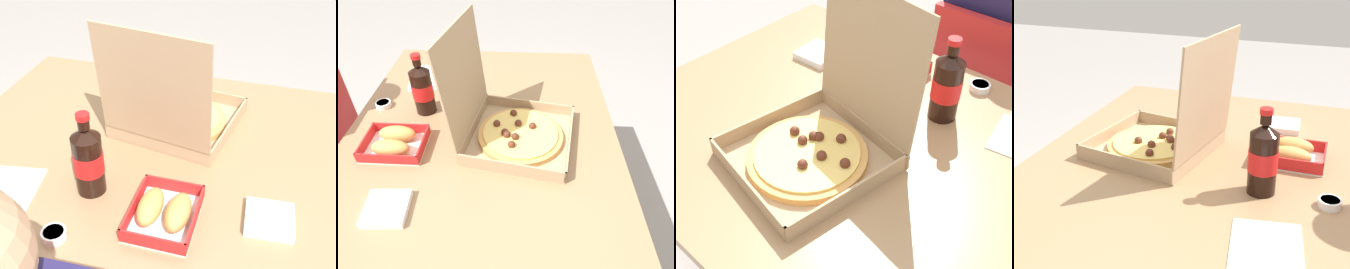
# 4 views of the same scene
# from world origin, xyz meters

# --- Properties ---
(ground_plane) EXTENTS (10.00, 10.00, 0.00)m
(ground_plane) POSITION_xyz_m (0.00, 0.00, 0.00)
(ground_plane) COLOR gray
(dining_table) EXTENTS (1.20, 0.91, 0.72)m
(dining_table) POSITION_xyz_m (0.00, 0.00, 0.64)
(dining_table) COLOR #997551
(dining_table) RESTS_ON ground_plane
(pizza_box_open) EXTENTS (0.38, 0.41, 0.37)m
(pizza_box_open) POSITION_xyz_m (-0.03, -0.10, 0.77)
(pizza_box_open) COLOR tan
(pizza_box_open) RESTS_ON dining_table
(bread_side_box) EXTENTS (0.15, 0.19, 0.06)m
(bread_side_box) POSITION_xyz_m (-0.10, 0.26, 0.75)
(bread_side_box) COLOR white
(bread_side_box) RESTS_ON dining_table
(cola_bottle) EXTENTS (0.07, 0.07, 0.22)m
(cola_bottle) POSITION_xyz_m (0.11, 0.22, 0.82)
(cola_bottle) COLOR black
(cola_bottle) RESTS_ON dining_table
(paper_menu) EXTENTS (0.23, 0.18, 0.00)m
(paper_menu) POSITION_xyz_m (0.34, 0.27, 0.72)
(paper_menu) COLOR white
(paper_menu) RESTS_ON dining_table
(napkin_pile) EXTENTS (0.12, 0.12, 0.02)m
(napkin_pile) POSITION_xyz_m (-0.33, 0.21, 0.73)
(napkin_pile) COLOR white
(napkin_pile) RESTS_ON dining_table
(dipping_sauce_cup) EXTENTS (0.06, 0.06, 0.02)m
(dipping_sauce_cup) POSITION_xyz_m (0.12, 0.38, 0.73)
(dipping_sauce_cup) COLOR white
(dipping_sauce_cup) RESTS_ON dining_table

